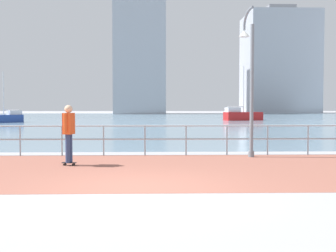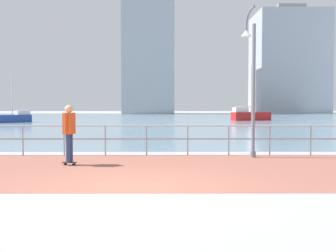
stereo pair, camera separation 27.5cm
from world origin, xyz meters
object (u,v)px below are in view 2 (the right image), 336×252
(skateboarder, at_px, (69,129))
(sailboat_teal, at_px, (250,115))
(lamppost, at_px, (251,74))
(sailboat_red, at_px, (14,118))

(skateboarder, height_order, sailboat_teal, sailboat_teal)
(sailboat_teal, bearing_deg, lamppost, -101.62)
(skateboarder, bearing_deg, lamppost, 19.51)
(sailboat_red, relative_size, sailboat_teal, 0.81)
(lamppost, relative_size, sailboat_red, 0.92)
(lamppost, relative_size, sailboat_teal, 0.74)
(lamppost, xyz_separation_m, sailboat_red, (-18.82, 29.61, -2.21))
(lamppost, relative_size, skateboarder, 2.90)
(sailboat_teal, bearing_deg, skateboarder, -108.82)
(lamppost, bearing_deg, sailboat_red, 122.44)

